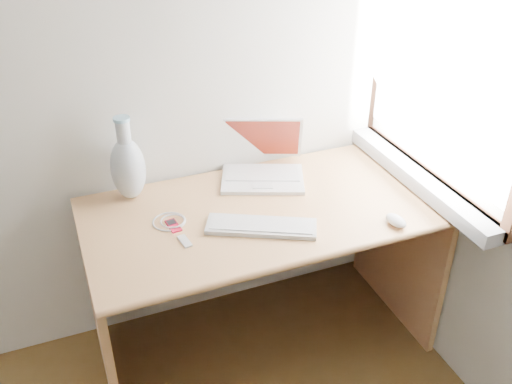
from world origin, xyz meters
name	(u,v)px	position (x,y,z in m)	size (l,w,h in m)	color
window	(441,64)	(1.72, 1.30, 1.28)	(0.11, 0.99, 1.10)	white
desk	(255,240)	(1.03, 1.46, 0.53)	(1.41, 0.71, 0.75)	tan
laptop	(259,165)	(1.11, 1.62, 0.80)	(0.41, 0.40, 0.24)	white
external_keyboard	(261,226)	(0.97, 1.25, 0.76)	(0.42, 0.30, 0.02)	silver
mouse	(396,221)	(1.45, 1.09, 0.76)	(0.06, 0.10, 0.03)	white
ipod	(173,226)	(0.66, 1.38, 0.75)	(0.05, 0.09, 0.01)	#B40C2A
cable_coil	(169,221)	(0.66, 1.42, 0.75)	(0.13, 0.13, 0.01)	silver
remote	(185,241)	(0.68, 1.27, 0.75)	(0.03, 0.08, 0.01)	silver
vase	(128,166)	(0.56, 1.65, 0.89)	(0.14, 0.14, 0.35)	silver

